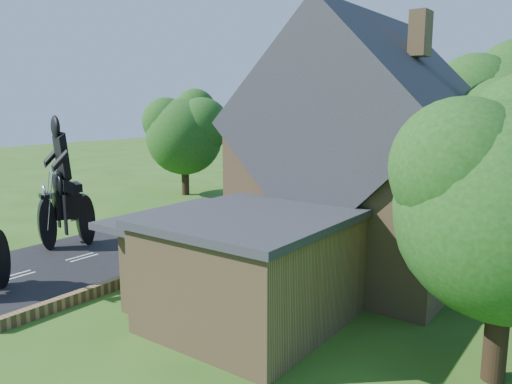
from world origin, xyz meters
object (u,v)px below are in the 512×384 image
Objects in this scene: house at (363,164)px; garden_wall at (229,244)px; motorcycle_follow at (67,228)px; annex at (249,266)px.

garden_wall is at bearing -170.83° from house.
garden_wall is 7.71m from motorcycle_follow.
annex reaches higher than garden_wall.
annex is 3.54× the size of motorcycle_follow.
garden_wall is at bearing 133.84° from annex.
house is at bearing -135.04° from motorcycle_follow.
motorcycle_follow is (-6.33, -4.34, 0.73)m from garden_wall.
motorcycle_follow is at bearing 172.99° from annex.
house is 5.14× the size of motorcycle_follow.
house reaches higher than motorcycle_follow.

